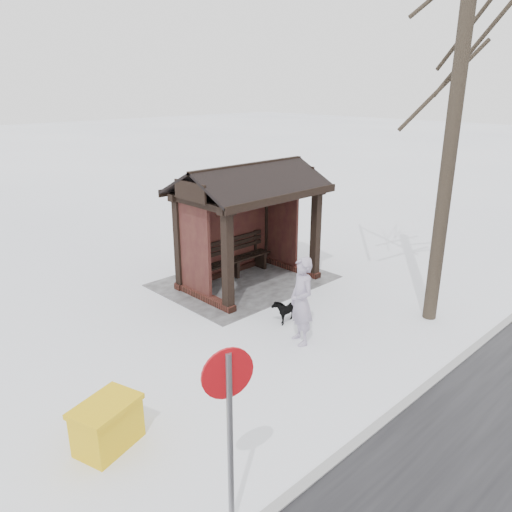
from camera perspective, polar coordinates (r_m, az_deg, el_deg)
The scene contains 9 objects.
ground at distance 12.92m, azimuth -0.73°, elevation -3.12°, with size 120.00×120.00×0.00m, color white.
kerb at distance 10.05m, azimuth 21.75°, elevation -11.42°, with size 120.00×0.15×0.06m, color gray.
trampled_patch at distance 13.05m, azimuth -1.34°, elevation -2.85°, with size 4.20×3.20×0.02m, color gray.
bus_shelter at distance 12.38m, azimuth -1.28°, elevation 6.40°, with size 3.60×2.40×3.09m.
tree_near at distance 10.76m, azimuth 23.02°, elevation 24.52°, with size 3.42×3.42×9.03m.
pedestrian at distance 9.75m, azimuth 5.23°, elevation -5.16°, with size 0.65×0.43×1.78m, color #9C90A9.
dog at distance 10.82m, azimuth 3.42°, elevation -6.15°, with size 0.30×0.65×0.55m, color black.
grit_bin at distance 7.67m, azimuth -16.63°, elevation -17.98°, with size 1.06×0.87×0.70m.
road_sign at distance 5.53m, azimuth -3.18°, elevation -16.32°, with size 0.58×0.20×2.32m.
Camera 1 is at (8.17, 8.73, 4.88)m, focal length 35.00 mm.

